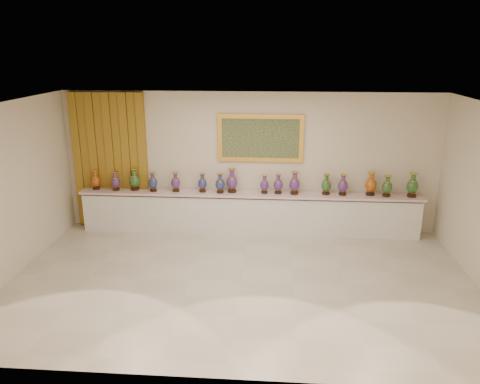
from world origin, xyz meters
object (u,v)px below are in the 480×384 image
object	(u,v)px
vase_0	(96,181)
vase_2	(135,180)
counter	(249,213)
vase_1	(116,182)

from	to	relation	value
vase_0	vase_2	xyz separation A→B (m)	(0.86, 0.00, 0.02)
vase_0	counter	bearing A→B (deg)	-0.14
vase_0	vase_1	xyz separation A→B (m)	(0.46, -0.04, -0.01)
counter	vase_0	distance (m)	3.40
vase_0	vase_2	world-z (taller)	vase_2
vase_1	vase_0	bearing A→B (deg)	174.60
vase_0	vase_1	world-z (taller)	vase_0
vase_0	vase_2	distance (m)	0.86
vase_2	vase_0	bearing A→B (deg)	-179.74
vase_1	vase_2	bearing A→B (deg)	6.66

